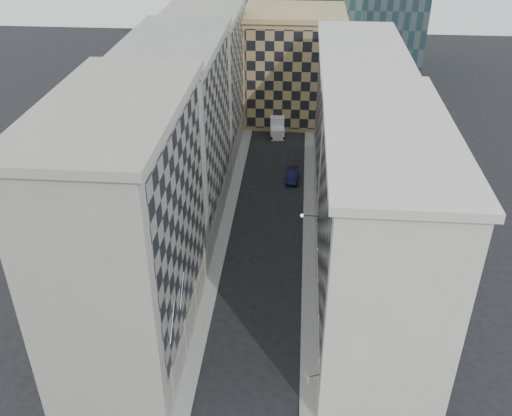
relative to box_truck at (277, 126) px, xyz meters
The scene contains 13 objects.
sidewalk_west 30.67m from the box_truck, 99.38° to the right, with size 1.50×100.00×0.15m, color gray.
sidewalk_east 30.75m from the box_truck, 79.68° to the right, with size 1.50×100.00×0.15m, color gray.
bldg_left_a 51.44m from the box_truck, 102.18° to the right, with size 10.80×22.80×23.70m.
bldg_left_b 30.89m from the box_truck, 111.31° to the right, with size 10.80×22.80×22.70m.
bldg_left_c 15.17m from the box_truck, 153.79° to the right, with size 10.80×22.80×21.70m.
bldg_right_a 47.44m from the box_truck, 76.17° to the right, with size 10.80×26.80×20.70m.
bldg_right_b 23.00m from the box_truck, 58.55° to the right, with size 10.80×28.80×19.70m.
tan_block 11.37m from the box_truck, 73.60° to the left, with size 16.80×14.80×18.80m.
flagpoles_left 54.93m from the box_truck, 95.94° to the right, with size 0.10×6.33×2.33m.
bracket_lamp 36.85m from the box_truck, 82.71° to the right, with size 1.98×0.36×0.36m.
box_truck is the anchor object (origin of this frame).
dark_car 16.81m from the box_truck, 79.75° to the right, with size 1.65×4.74×1.56m, color black.
shop_sign 57.52m from the box_truck, 84.79° to the right, with size 1.27×0.70×0.82m.
Camera 1 is at (3.50, -29.28, 39.09)m, focal length 40.00 mm.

